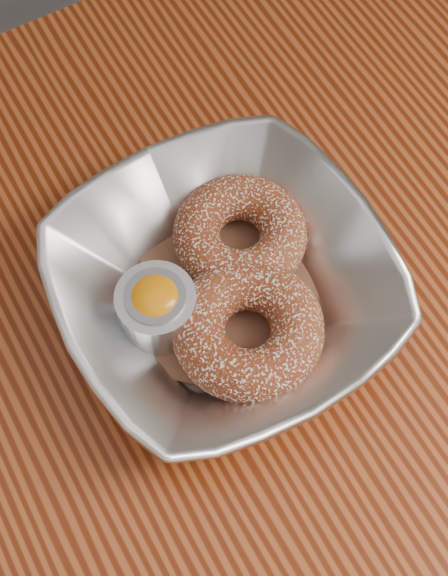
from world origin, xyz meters
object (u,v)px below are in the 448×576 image
serving_bowl (224,288)px  donut_front (248,329)px  table (216,416)px  ramekin (157,307)px  donut_back (240,235)px

serving_bowl → donut_front: serving_bowl is taller
table → ramekin: (-0.02, 0.06, 0.13)m
donut_back → donut_front: (-0.04, -0.07, 0.00)m
ramekin → donut_back: bearing=16.4°
table → ramekin: 0.15m
donut_back → ramekin: size_ratio=1.76×
table → ramekin: size_ratio=19.87×
serving_bowl → donut_front: bearing=-92.0°
table → donut_front: 0.13m
donut_front → table: bearing=-160.8°
donut_back → ramekin: (-0.09, -0.03, 0.01)m
table → serving_bowl: size_ratio=4.78×
serving_bowl → ramekin: size_ratio=4.16×
serving_bowl → donut_front: 0.04m
serving_bowl → ramekin: serving_bowl is taller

